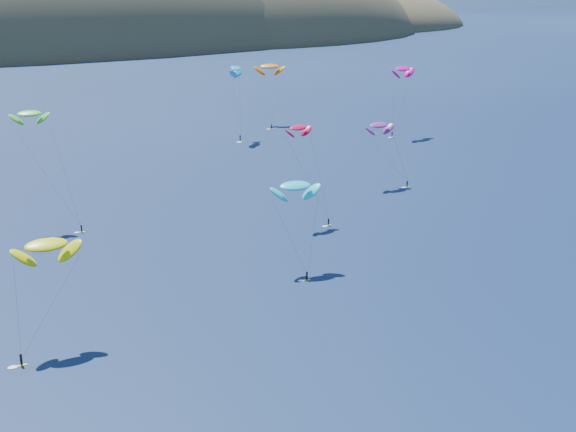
# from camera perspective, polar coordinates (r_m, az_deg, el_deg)

# --- Properties ---
(island) EXTENTS (730.00, 300.00, 210.00)m
(island) POSITION_cam_1_polar(r_m,az_deg,el_deg) (624.45, -17.49, 10.87)
(island) COLOR #3D3526
(island) RESTS_ON ground
(kitesurfer_2) EXTENTS (11.60, 8.94, 18.34)m
(kitesurfer_2) POSITION_cam_1_polar(r_m,az_deg,el_deg) (124.12, -16.83, -1.99)
(kitesurfer_2) COLOR yellow
(kitesurfer_2) RESTS_ON ground
(kitesurfer_3) EXTENTS (11.76, 13.71, 26.67)m
(kitesurfer_3) POSITION_cam_1_polar(r_m,az_deg,el_deg) (181.59, -17.92, 6.93)
(kitesurfer_3) COLOR yellow
(kitesurfer_3) RESTS_ON ground
(kitesurfer_4) EXTENTS (9.01, 10.98, 25.35)m
(kitesurfer_4) POSITION_cam_1_polar(r_m,az_deg,el_deg) (260.82, -3.75, 10.42)
(kitesurfer_4) COLOR yellow
(kitesurfer_4) RESTS_ON ground
(kitesurfer_5) EXTENTS (9.74, 11.00, 18.32)m
(kitesurfer_5) POSITION_cam_1_polar(r_m,az_deg,el_deg) (149.35, 0.53, 2.16)
(kitesurfer_5) COLOR yellow
(kitesurfer_5) RESTS_ON ground
(kitesurfer_6) EXTENTS (10.22, 8.75, 17.93)m
(kitesurfer_6) POSITION_cam_1_polar(r_m,az_deg,el_deg) (207.37, 6.50, 6.44)
(kitesurfer_6) COLOR yellow
(kitesurfer_6) RESTS_ON ground
(kitesurfer_8) EXTENTS (10.95, 7.01, 24.51)m
(kitesurfer_8) POSITION_cam_1_polar(r_m,az_deg,el_deg) (269.04, 8.17, 10.32)
(kitesurfer_8) COLOR yellow
(kitesurfer_8) RESTS_ON ground
(kitesurfer_9) EXTENTS (8.40, 9.59, 22.90)m
(kitesurfer_9) POSITION_cam_1_polar(r_m,az_deg,el_deg) (175.58, 0.73, 6.29)
(kitesurfer_9) COLOR yellow
(kitesurfer_9) RESTS_ON ground
(kitesurfer_11) EXTENTS (11.23, 16.03, 22.87)m
(kitesurfer_11) POSITION_cam_1_polar(r_m,az_deg,el_deg) (287.29, -1.32, 10.60)
(kitesurfer_11) COLOR yellow
(kitesurfer_11) RESTS_ON ground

